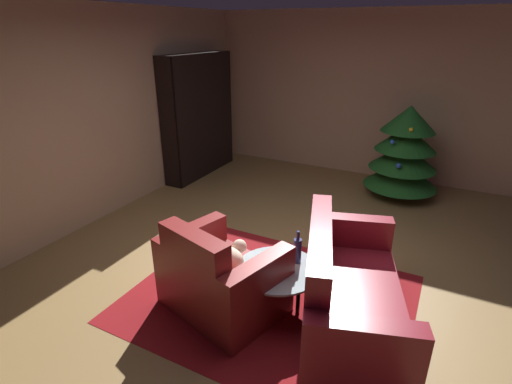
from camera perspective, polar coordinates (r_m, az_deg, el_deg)
The scene contains 11 objects.
ground_plane at distance 4.23m, azimuth 3.81°, elevation -11.28°, with size 8.10×8.10×0.00m, color olive.
wall_back at distance 6.85m, azimuth 15.93°, elevation 13.42°, with size 5.47×0.06×2.68m, color tan.
wall_left at distance 5.28m, azimuth -24.17°, elevation 9.67°, with size 0.06×6.87×2.68m, color tan.
area_rug at distance 3.83m, azimuth 2.02°, elevation -15.33°, with size 2.55×2.07×0.01m, color maroon.
bookshelf_unit at distance 6.80m, azimuth -7.84°, elevation 11.17°, with size 0.32×1.62×2.01m.
armchair_red at distance 3.55m, azimuth -5.30°, elevation -12.63°, with size 1.19×1.02×0.89m.
couch_red at distance 3.44m, azimuth 13.17°, elevation -14.63°, with size 1.24×1.81×0.93m.
coffee_table at distance 3.53m, azimuth 3.22°, elevation -11.61°, with size 0.76×0.76×0.41m.
book_stack_on_table at distance 3.48m, azimuth 3.17°, elevation -10.57°, with size 0.23×0.18×0.10m.
bottle_on_table at distance 3.54m, azimuth 6.11°, elevation -8.48°, with size 0.07×0.07×0.31m.
decorated_tree at distance 6.13m, azimuth 20.99°, elevation 5.51°, with size 1.08×1.08×1.38m.
Camera 1 is at (1.34, -3.23, 2.38)m, focal length 27.17 mm.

